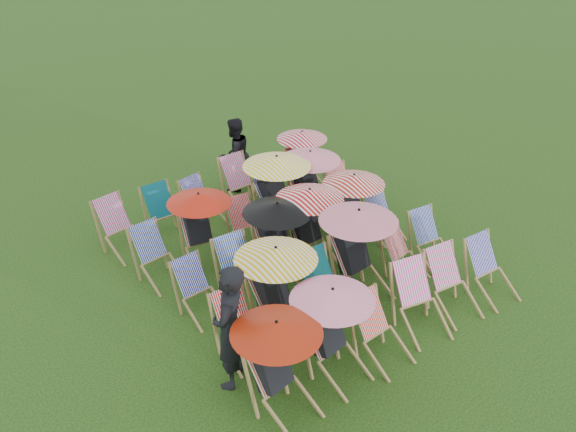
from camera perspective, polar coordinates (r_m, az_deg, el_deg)
ground at (r=10.84m, az=1.17°, el=-4.87°), size 100.00×100.00×0.00m
deckchair_0 at (r=8.02m, az=-0.68°, el=-13.34°), size 1.13×1.23×1.34m
deckchair_1 at (r=8.53m, az=4.17°, el=-10.28°), size 1.12×1.21×1.33m
deckchair_2 at (r=8.99m, az=8.35°, el=-10.14°), size 0.66×0.88×0.91m
deckchair_3 at (r=9.56m, az=11.77°, el=-7.42°), size 0.82×1.02×0.98m
deckchair_4 at (r=10.04m, az=14.51°, el=-5.88°), size 0.73×0.95×0.95m
deckchair_5 at (r=10.55m, az=17.71°, el=-4.61°), size 0.65×0.88×0.92m
deckchair_6 at (r=8.98m, az=-4.17°, el=-9.93°), size 0.63×0.85×0.90m
deckchair_7 at (r=9.14m, az=-0.75°, el=-6.68°), size 1.18×1.29×1.41m
deckchair_8 at (r=9.63m, az=3.49°, el=-6.46°), size 0.65×0.91×0.98m
deckchair_9 at (r=9.99m, az=6.42°, el=-3.19°), size 1.22×1.30×1.45m
deckchair_10 at (r=10.69m, az=10.33°, el=-3.34°), size 0.64×0.82×0.82m
deckchair_11 at (r=11.12m, az=12.71°, el=-2.03°), size 0.65×0.85×0.87m
deckchair_12 at (r=9.76m, az=-7.87°, el=-6.58°), size 0.62×0.83×0.86m
deckchair_13 at (r=9.98m, az=-4.11°, el=-5.03°), size 0.69×0.93×0.96m
deckchair_14 at (r=10.33m, az=-0.81°, el=-2.16°), size 1.12×1.16×1.33m
deckchair_15 at (r=10.68m, az=2.08°, el=-0.91°), size 1.14×1.20×1.35m
deckchair_16 at (r=11.32m, az=5.96°, el=0.68°), size 1.09×1.15×1.29m
deckchair_17 at (r=11.70m, az=8.51°, el=0.03°), size 0.60×0.80×0.83m
deckchair_18 at (r=10.60m, az=-11.52°, el=-3.51°), size 0.68×0.89×0.91m
deckchair_19 at (r=10.81m, az=-7.78°, el=-1.08°), size 1.07×1.13×1.26m
deckchair_20 at (r=11.28m, az=-3.68°, el=-0.84°), size 0.65×0.84×0.85m
deckchair_21 at (r=11.55m, az=-0.74°, el=2.01°), size 1.23×1.34×1.46m
deckchair_22 at (r=11.98m, az=2.10°, el=2.78°), size 1.14×1.19×1.35m
deckchair_23 at (r=12.48m, az=4.97°, el=2.37°), size 0.63×0.83×0.85m
deckchair_24 at (r=11.47m, az=-14.59°, el=-1.02°), size 0.75×0.95×0.94m
deckchair_25 at (r=11.72m, az=-10.79°, el=0.14°), size 0.62×0.86×0.93m
deckchair_26 at (r=12.03m, az=-7.51°, el=1.12°), size 0.71×0.89×0.87m
deckchair_27 at (r=12.52m, az=-3.96°, el=2.84°), size 0.66×0.92×0.98m
deckchair_28 at (r=12.85m, az=-1.53°, el=3.28°), size 0.69×0.85×0.83m
deckchair_29 at (r=13.15m, az=1.43°, el=5.06°), size 1.02×1.12×1.22m
person_left at (r=8.30m, az=-5.19°, el=-9.83°), size 0.78×0.76×1.81m
person_rear at (r=13.08m, az=-4.77°, el=5.44°), size 0.83×0.70×1.54m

